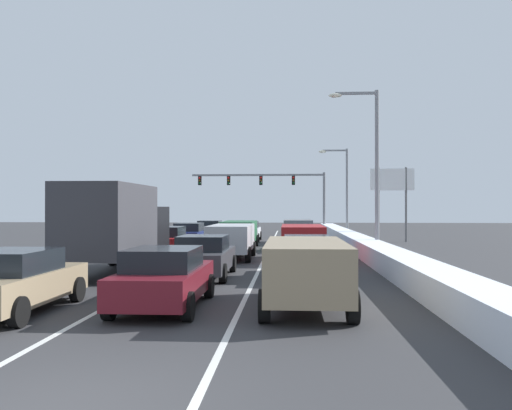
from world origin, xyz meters
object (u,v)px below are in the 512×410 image
(street_lamp_right_near, at_px, (371,157))
(street_lamp_right_mid, at_px, (343,183))
(suv_red_right_lane_third, at_px, (302,239))
(suv_tan_right_lane_nearest, at_px, (306,268))
(box_truck_left_lane_second, at_px, (116,224))
(traffic_light_gantry, at_px, (273,185))
(sedan_charcoal_center_lane_second, at_px, (204,256))
(sedan_red_left_lane_third, at_px, (167,241))
(sedan_gray_left_lane_fifth, at_px, (210,230))
(roadside_sign_right, at_px, (392,187))
(sedan_tan_left_lane_nearest, at_px, (14,281))
(sedan_white_center_lane_fifth, at_px, (247,231))
(sedan_navy_left_lane_fourth, at_px, (189,234))
(sedan_maroon_center_lane_nearest, at_px, (164,277))
(sedan_navy_right_lane_fourth, at_px, (299,237))
(suv_gray_right_lane_fifth, at_px, (298,229))
(sedan_black_right_lane_second, at_px, (307,256))
(suv_green_center_lane_fourth, at_px, (239,232))
(suv_silver_center_lane_third, at_px, (231,238))

(street_lamp_right_near, relative_size, street_lamp_right_mid, 1.12)
(suv_red_right_lane_third, bearing_deg, suv_tan_right_lane_nearest, -91.09)
(box_truck_left_lane_second, height_order, traffic_light_gantry, traffic_light_gantry)
(suv_red_right_lane_third, height_order, sedan_charcoal_center_lane_second, suv_red_right_lane_third)
(sedan_red_left_lane_third, height_order, street_lamp_right_near, street_lamp_right_near)
(sedan_charcoal_center_lane_second, relative_size, sedan_gray_left_lane_fifth, 1.00)
(roadside_sign_right, bearing_deg, sedan_tan_left_lane_nearest, -117.40)
(sedan_red_left_lane_third, bearing_deg, sedan_white_center_lane_fifth, 74.55)
(sedan_navy_left_lane_fourth, bearing_deg, roadside_sign_right, 19.20)
(sedan_red_left_lane_third, relative_size, traffic_light_gantry, 0.32)
(sedan_red_left_lane_third, bearing_deg, sedan_maroon_center_lane_nearest, -77.22)
(sedan_navy_right_lane_fourth, bearing_deg, sedan_charcoal_center_lane_second, -106.82)
(suv_gray_right_lane_fifth, distance_m, street_lamp_right_mid, 11.83)
(suv_red_right_lane_third, relative_size, sedan_maroon_center_lane_nearest, 1.09)
(sedan_red_left_lane_third, bearing_deg, roadside_sign_right, 39.67)
(suv_red_right_lane_third, distance_m, suv_gray_right_lane_fifth, 12.44)
(street_lamp_right_near, bearing_deg, sedan_black_right_lane_second, -111.70)
(suv_gray_right_lane_fifth, height_order, sedan_charcoal_center_lane_second, suv_gray_right_lane_fifth)
(box_truck_left_lane_second, distance_m, street_lamp_right_mid, 30.72)
(sedan_tan_left_lane_nearest, bearing_deg, sedan_gray_left_lane_fifth, 89.28)
(street_lamp_right_near, bearing_deg, sedan_red_left_lane_third, -177.06)
(suv_green_center_lane_fourth, relative_size, box_truck_left_lane_second, 0.68)
(box_truck_left_lane_second, relative_size, street_lamp_right_near, 0.82)
(sedan_tan_left_lane_nearest, bearing_deg, sedan_maroon_center_lane_nearest, 13.81)
(sedan_navy_left_lane_fourth, xyz_separation_m, roadside_sign_right, (14.18, 4.94, 3.25))
(sedan_white_center_lane_fifth, relative_size, sedan_gray_left_lane_fifth, 1.00)
(sedan_navy_right_lane_fourth, relative_size, sedan_charcoal_center_lane_second, 1.00)
(sedan_tan_left_lane_nearest, xyz_separation_m, street_lamp_right_mid, (11.42, 35.83, 3.95))
(suv_silver_center_lane_third, distance_m, sedan_white_center_lane_fifth, 14.11)
(suv_tan_right_lane_nearest, height_order, sedan_charcoal_center_lane_second, suv_tan_right_lane_nearest)
(suv_tan_right_lane_nearest, height_order, suv_green_center_lane_fourth, same)
(sedan_gray_left_lane_fifth, bearing_deg, street_lamp_right_mid, 31.41)
(sedan_maroon_center_lane_nearest, bearing_deg, suv_silver_center_lane_third, 88.63)
(sedan_black_right_lane_second, bearing_deg, sedan_navy_left_lane_fourth, 115.04)
(sedan_charcoal_center_lane_second, relative_size, suv_green_center_lane_fourth, 0.92)
(sedan_black_right_lane_second, relative_size, sedan_charcoal_center_lane_second, 1.00)
(box_truck_left_lane_second, height_order, roadside_sign_right, roadside_sign_right)
(suv_red_right_lane_third, xyz_separation_m, sedan_red_left_lane_third, (-7.13, 2.65, -0.25))
(suv_tan_right_lane_nearest, bearing_deg, suv_gray_right_lane_fifth, 89.49)
(street_lamp_right_mid, bearing_deg, roadside_sign_right, -72.09)
(sedan_white_center_lane_fifth, relative_size, sedan_red_left_lane_third, 1.00)
(street_lamp_right_near, bearing_deg, sedan_navy_left_lane_fourth, 150.36)
(sedan_navy_right_lane_fourth, height_order, suv_green_center_lane_fourth, suv_green_center_lane_fourth)
(sedan_maroon_center_lane_nearest, relative_size, sedan_charcoal_center_lane_second, 1.00)
(sedan_charcoal_center_lane_second, relative_size, street_lamp_right_mid, 0.57)
(suv_tan_right_lane_nearest, xyz_separation_m, sedan_gray_left_lane_fifth, (-6.60, 28.12, -0.25))
(suv_green_center_lane_fourth, bearing_deg, suv_tan_right_lane_nearest, -79.89)
(sedan_navy_left_lane_fourth, bearing_deg, suv_gray_right_lane_fifth, 22.86)
(sedan_navy_right_lane_fourth, height_order, street_lamp_right_mid, street_lamp_right_mid)
(suv_gray_right_lane_fifth, distance_m, street_lamp_right_near, 10.79)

